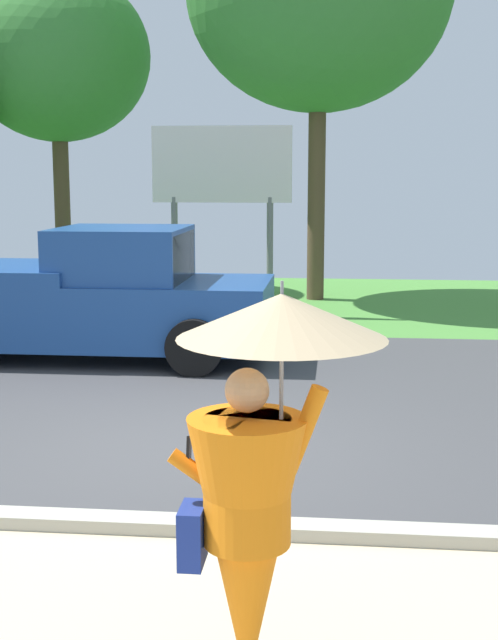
{
  "coord_description": "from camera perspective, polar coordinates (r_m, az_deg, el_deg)",
  "views": [
    {
      "loc": [
        1.43,
        -8.06,
        2.63
      ],
      "look_at": [
        0.5,
        1.0,
        1.1
      ],
      "focal_mm": 48.92,
      "sensor_mm": 36.0,
      "label": 1
    }
  ],
  "objects": [
    {
      "name": "monk_pedestrian",
      "position": [
        4.4,
        0.41,
        -10.69
      ],
      "size": [
        1.09,
        1.02,
        2.13
      ],
      "rotation": [
        0.0,
        0.0,
        -0.23
      ],
      "color": "orange",
      "rests_on": "ground_plane"
    },
    {
      "name": "tree_center_back",
      "position": [
        20.66,
        -12.44,
        16.45
      ],
      "size": [
        4.14,
        4.14,
        7.1
      ],
      "color": "brown",
      "rests_on": "ground_plane"
    },
    {
      "name": "ground_plane",
      "position": [
        11.41,
        -1.5,
        -4.03
      ],
      "size": [
        40.0,
        22.0,
        0.2
      ],
      "color": "#424244"
    },
    {
      "name": "pickup_truck",
      "position": [
        12.73,
        -10.3,
        1.44
      ],
      "size": [
        5.2,
        2.28,
        1.88
      ],
      "rotation": [
        0.0,
        0.0,
        -0.03
      ],
      "color": "#1E478C",
      "rests_on": "ground_plane"
    },
    {
      "name": "roadside_billboard",
      "position": [
        16.35,
        -1.79,
        9.26
      ],
      "size": [
        2.6,
        0.12,
        3.5
      ],
      "color": "slate",
      "rests_on": "ground_plane"
    }
  ]
}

